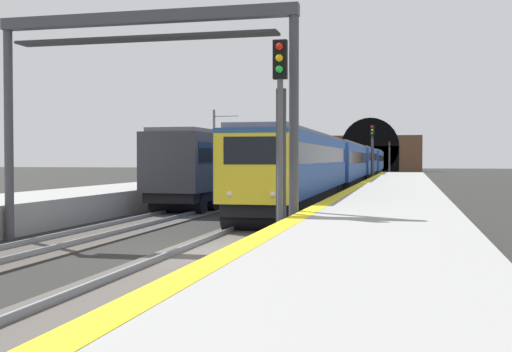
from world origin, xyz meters
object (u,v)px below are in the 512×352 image
at_px(railway_signal_mid, 372,149).
at_px(railway_signal_near, 280,126).
at_px(train_main_approaching, 353,162).
at_px(railway_signal_far, 389,155).
at_px(train_adjacent_platform, 292,162).
at_px(overhead_signal_gantry, 143,66).
at_px(catenary_mast_near, 215,147).

bearing_deg(railway_signal_mid, railway_signal_near, 0.00).
distance_m(train_main_approaching, railway_signal_far, 52.29).
distance_m(train_adjacent_platform, railway_signal_far, 57.90).
distance_m(overhead_signal_gantry, catenary_mast_near, 39.83).
xyz_separation_m(train_main_approaching, catenary_mast_near, (-5.63, 12.03, 1.42)).
height_order(railway_signal_near, railway_signal_mid, railway_signal_near).
bearing_deg(catenary_mast_near, train_adjacent_platform, -86.78).
bearing_deg(train_adjacent_platform, railway_signal_near, -168.72).
xyz_separation_m(railway_signal_far, overhead_signal_gantry, (-96.51, 4.35, 2.11)).
distance_m(railway_signal_far, overhead_signal_gantry, 96.63).
xyz_separation_m(train_main_approaching, railway_signal_mid, (-0.83, -1.86, 1.24)).
bearing_deg(catenary_mast_near, train_main_approaching, -64.91).
height_order(railway_signal_far, overhead_signal_gantry, overhead_signal_gantry).
bearing_deg(train_main_approaching, catenary_mast_near, -65.41).
xyz_separation_m(railway_signal_mid, overhead_signal_gantry, (-43.44, 4.35, 1.89)).
bearing_deg(railway_signal_mid, train_adjacent_platform, -57.19).
distance_m(railway_signal_mid, railway_signal_far, 53.07).
height_order(train_main_approaching, catenary_mast_near, catenary_mast_near).
bearing_deg(railway_signal_near, railway_signal_far, -180.00).
xyz_separation_m(train_adjacent_platform, catenary_mast_near, (-0.40, 7.05, 1.32)).
height_order(railway_signal_far, catenary_mast_near, catenary_mast_near).
xyz_separation_m(train_main_approaching, overhead_signal_gantry, (-44.26, 2.49, 3.12)).
relative_size(train_adjacent_platform, catenary_mast_near, 8.63).
bearing_deg(railway_signal_far, train_adjacent_platform, -6.79).
relative_size(train_main_approaching, train_adjacent_platform, 1.37).
relative_size(train_main_approaching, railway_signal_near, 14.36).
height_order(railway_signal_near, overhead_signal_gantry, overhead_signal_gantry).
bearing_deg(overhead_signal_gantry, railway_signal_near, -102.04).
height_order(train_adjacent_platform, railway_signal_far, railway_signal_far).
bearing_deg(railway_signal_near, train_adjacent_platform, -170.28).
xyz_separation_m(railway_signal_mid, railway_signal_far, (53.07, 0.00, -0.22)).
distance_m(railway_signal_near, catenary_mast_near, 41.93).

